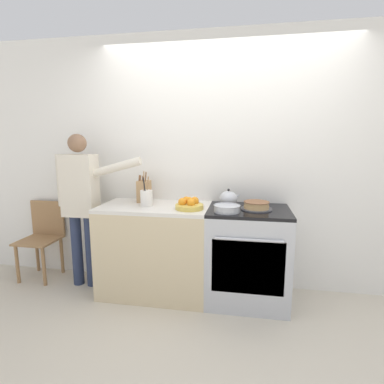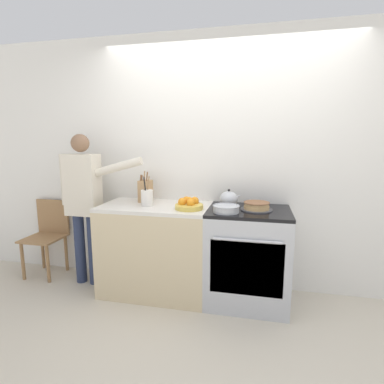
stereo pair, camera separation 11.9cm
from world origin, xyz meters
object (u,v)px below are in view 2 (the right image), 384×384
utensil_crock (147,197)px  fruit_bowl (189,204)px  stove_range (248,256)px  knife_block (145,191)px  person_baker (84,197)px  layer_cake (257,206)px  dining_chair (48,232)px  mixing_bowl (226,209)px  tea_kettle (229,199)px

utensil_crock → fruit_bowl: 0.43m
stove_range → knife_block: knife_block is taller
stove_range → knife_block: 1.21m
fruit_bowl → person_baker: bearing=175.2°
stove_range → person_baker: 1.77m
layer_cake → dining_chair: 2.40m
fruit_bowl → person_baker: person_baker is taller
stove_range → mixing_bowl: size_ratio=3.78×
mixing_bowl → knife_block: bearing=161.2°
mixing_bowl → stove_range: bearing=37.9°
knife_block → person_baker: size_ratio=0.20×
stove_range → utensil_crock: (-0.98, -0.04, 0.53)m
tea_kettle → stove_range: bearing=-23.6°
tea_kettle → dining_chair: (-2.09, 0.08, -0.49)m
layer_cake → fruit_bowl: bearing=-173.0°
layer_cake → stove_range: bearing=178.4°
mixing_bowl → person_baker: (-1.50, 0.17, 0.01)m
layer_cake → knife_block: 1.14m
layer_cake → mixing_bowl: size_ratio=1.20×
person_baker → mixing_bowl: bearing=-4.6°
stove_range → utensil_crock: bearing=-177.7°
stove_range → mixing_bowl: 0.55m
stove_range → utensil_crock: size_ratio=2.68×
layer_cake → dining_chair: layer_cake is taller
stove_range → fruit_bowl: fruit_bowl is taller
stove_range → tea_kettle: 0.57m
knife_block → utensil_crock: utensil_crock is taller
fruit_bowl → tea_kettle: bearing=24.7°
knife_block → utensil_crock: bearing=-64.9°
mixing_bowl → fruit_bowl: (-0.36, 0.07, 0.01)m
knife_block → person_baker: bearing=-168.6°
fruit_bowl → dining_chair: (-1.73, 0.24, -0.46)m
dining_chair → stove_range: bearing=0.6°
layer_cake → utensil_crock: 1.05m
tea_kettle → knife_block: (-0.87, 0.06, 0.04)m
stove_range → dining_chair: 2.29m
utensil_crock → fruit_bowl: bearing=-5.1°
layer_cake → person_baker: bearing=179.4°
utensil_crock → stove_range: bearing=2.3°
utensil_crock → dining_chair: (-1.30, 0.20, -0.50)m
knife_block → person_baker: 0.65m
stove_range → utensil_crock: 1.12m
tea_kettle → mixing_bowl: bearing=-90.1°
layer_cake → person_baker: (-1.76, 0.02, 0.01)m
mixing_bowl → utensil_crock: bearing=171.9°
tea_kettle → person_baker: (-1.50, -0.07, -0.03)m
layer_cake → dining_chair: size_ratio=0.34×
layer_cake → tea_kettle: size_ratio=1.33×
stove_range → layer_cake: layer_cake is taller
knife_block → person_baker: person_baker is taller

